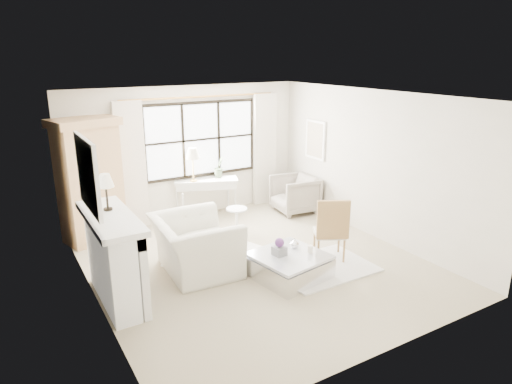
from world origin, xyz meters
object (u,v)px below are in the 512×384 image
(console_table, at_px, (207,197))
(club_armchair, at_px, (195,245))
(armoire, at_px, (90,180))
(coffee_table, at_px, (289,266))

(console_table, height_order, club_armchair, club_armchair)
(armoire, height_order, club_armchair, armoire)
(armoire, height_order, coffee_table, armoire)
(armoire, bearing_deg, coffee_table, -70.29)
(armoire, distance_m, coffee_table, 3.90)
(armoire, relative_size, club_armchair, 1.66)
(club_armchair, relative_size, coffee_table, 1.17)
(console_table, relative_size, club_armchair, 1.02)
(coffee_table, bearing_deg, console_table, 79.02)
(console_table, distance_m, club_armchair, 2.58)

